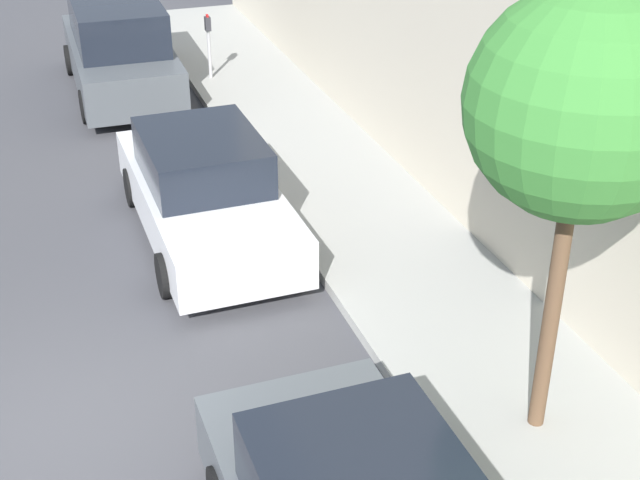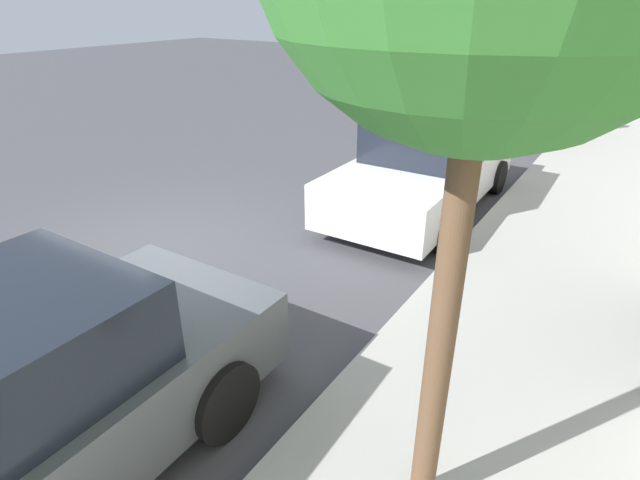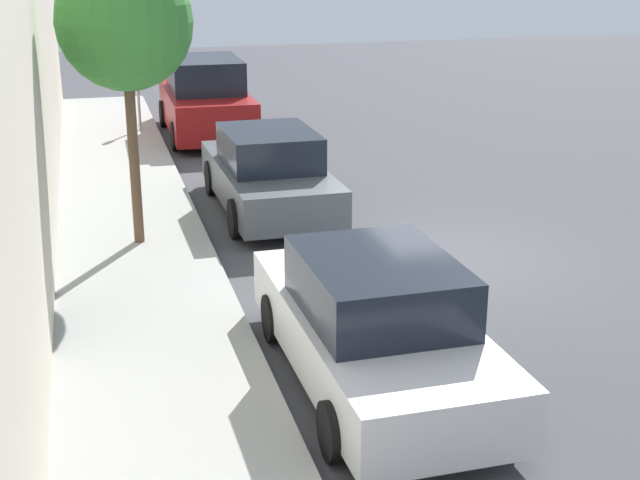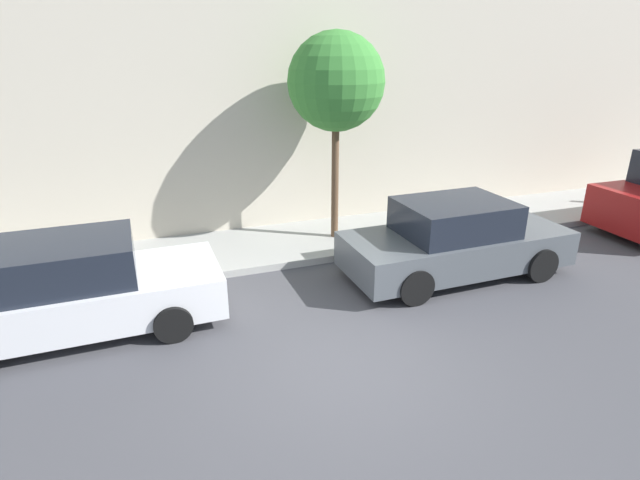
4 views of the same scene
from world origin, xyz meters
name	(u,v)px [view 2 (image 2 of 4)]	position (x,y,z in m)	size (l,w,h in m)	color
ground_plane	(163,252)	(0.00, 0.00, 0.00)	(60.00, 60.00, 0.00)	#424247
sidewalk	(500,371)	(4.70, 0.00, 0.07)	(2.41, 32.00, 0.15)	#9E9E99
parked_sedan_third	(426,165)	(2.37, 3.65, 0.73)	(1.92, 4.53, 1.54)	silver
parked_minivan_fourth	(516,94)	(2.14, 10.34, 0.92)	(2.02, 4.93, 1.90)	#4C5156
parking_meter_far	(590,99)	(3.95, 10.18, 0.98)	(0.11, 0.15, 1.34)	#ADADB2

